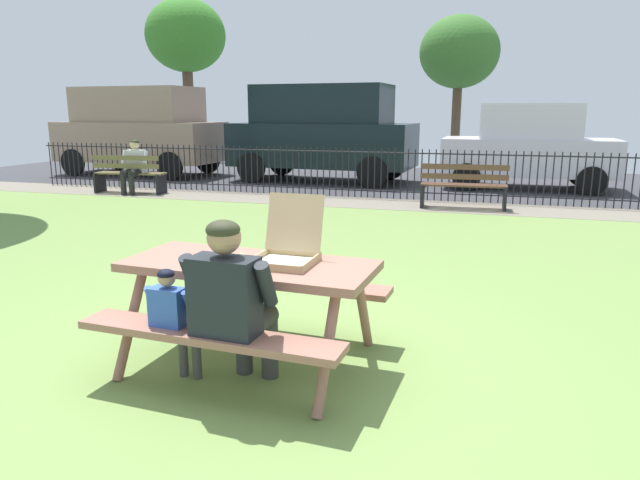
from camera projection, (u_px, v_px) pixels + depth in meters
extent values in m
cube|color=#74934A|center=(339.00, 283.00, 6.25)|extent=(28.00, 12.23, 0.02)
cube|color=gray|center=(409.00, 205.00, 11.30)|extent=(28.00, 1.40, 0.01)
cube|color=#38383D|center=(431.00, 181.00, 15.15)|extent=(28.00, 6.84, 0.01)
cube|color=#9A6655|center=(249.00, 266.00, 4.10)|extent=(1.84, 0.86, 0.06)
cube|color=#9A6655|center=(208.00, 335.00, 3.62)|extent=(1.81, 0.38, 0.05)
cube|color=#9A6655|center=(283.00, 283.00, 4.72)|extent=(1.81, 0.38, 0.05)
cylinder|color=#9A6655|center=(131.00, 323.00, 4.05)|extent=(0.09, 0.44, 0.74)
cylinder|color=#9A6655|center=(194.00, 290.00, 4.81)|extent=(0.09, 0.44, 0.74)
cylinder|color=#9A6655|center=(327.00, 352.00, 3.57)|extent=(0.09, 0.44, 0.74)
cylinder|color=#9A6655|center=(363.00, 310.00, 4.32)|extent=(0.09, 0.44, 0.74)
cube|color=tan|center=(284.00, 263.00, 4.03)|extent=(0.43, 0.43, 0.01)
cube|color=silver|center=(284.00, 262.00, 4.03)|extent=(0.40, 0.40, 0.00)
cube|color=tan|center=(273.00, 267.00, 3.83)|extent=(0.42, 0.02, 0.04)
cube|color=tan|center=(294.00, 253.00, 4.21)|extent=(0.42, 0.02, 0.04)
cube|color=tan|center=(257.00, 257.00, 4.09)|extent=(0.02, 0.42, 0.04)
cube|color=tan|center=(312.00, 262.00, 3.96)|extent=(0.02, 0.42, 0.04)
cube|color=tan|center=(295.00, 222.00, 4.18)|extent=(0.43, 0.14, 0.41)
pyramid|color=#F1D36E|center=(233.00, 259.00, 4.16)|extent=(0.22, 0.23, 0.01)
cube|color=tan|center=(245.00, 256.00, 4.21)|extent=(0.13, 0.12, 0.02)
cylinder|color=#383838|center=(244.00, 343.00, 4.04)|extent=(0.12, 0.12, 0.44)
cylinder|color=#383838|center=(228.00, 320.00, 3.80)|extent=(0.17, 0.43, 0.15)
cylinder|color=#383838|center=(270.00, 347.00, 3.98)|extent=(0.12, 0.12, 0.44)
cylinder|color=#383838|center=(255.00, 324.00, 3.73)|extent=(0.17, 0.43, 0.15)
cube|color=#1E2328|center=(225.00, 298.00, 3.52)|extent=(0.43, 0.24, 0.52)
cylinder|color=#1E2328|center=(192.00, 276.00, 3.63)|extent=(0.10, 0.21, 0.31)
cylinder|color=#1E2328|center=(266.00, 284.00, 3.45)|extent=(0.10, 0.21, 0.31)
sphere|color=tan|center=(224.00, 237.00, 3.45)|extent=(0.21, 0.21, 0.21)
ellipsoid|color=#2F311E|center=(223.00, 230.00, 3.43)|extent=(0.21, 0.20, 0.12)
cylinder|color=#434343|center=(183.00, 346.00, 3.99)|extent=(0.06, 0.06, 0.44)
cylinder|color=#434343|center=(172.00, 320.00, 3.83)|extent=(0.09, 0.23, 0.08)
cylinder|color=#434343|center=(196.00, 349.00, 3.95)|extent=(0.06, 0.06, 0.44)
cylinder|color=#434343|center=(185.00, 322.00, 3.80)|extent=(0.09, 0.23, 0.08)
cube|color=#3359B2|center=(167.00, 309.00, 3.68)|extent=(0.23, 0.13, 0.28)
cylinder|color=#3359B2|center=(151.00, 297.00, 3.74)|extent=(0.05, 0.11, 0.17)
cylinder|color=#3359B2|center=(188.00, 302.00, 3.65)|extent=(0.05, 0.11, 0.17)
sphere|color=tan|center=(167.00, 278.00, 3.65)|extent=(0.11, 0.11, 0.11)
ellipsoid|color=black|center=(166.00, 274.00, 3.64)|extent=(0.11, 0.11, 0.06)
cylinder|color=black|center=(415.00, 153.00, 11.74)|extent=(18.42, 0.03, 0.03)
cylinder|color=black|center=(414.00, 192.00, 11.92)|extent=(18.42, 0.03, 0.03)
cylinder|color=black|center=(51.00, 163.00, 14.39)|extent=(0.02, 0.02, 1.05)
cylinder|color=black|center=(55.00, 163.00, 14.35)|extent=(0.02, 0.02, 1.05)
cylinder|color=black|center=(60.00, 163.00, 14.31)|extent=(0.02, 0.02, 1.05)
cylinder|color=black|center=(64.00, 164.00, 14.27)|extent=(0.02, 0.02, 1.05)
cylinder|color=black|center=(69.00, 164.00, 14.24)|extent=(0.02, 0.02, 1.05)
cylinder|color=black|center=(74.00, 164.00, 14.20)|extent=(0.02, 0.02, 1.05)
cylinder|color=black|center=(79.00, 164.00, 14.16)|extent=(0.02, 0.02, 1.05)
cylinder|color=black|center=(83.00, 164.00, 14.12)|extent=(0.02, 0.02, 1.05)
cylinder|color=black|center=(88.00, 164.00, 14.08)|extent=(0.02, 0.02, 1.05)
cylinder|color=black|center=(93.00, 165.00, 14.04)|extent=(0.02, 0.02, 1.05)
cylinder|color=black|center=(98.00, 165.00, 14.00)|extent=(0.02, 0.02, 1.05)
cylinder|color=black|center=(103.00, 165.00, 13.96)|extent=(0.02, 0.02, 1.05)
cylinder|color=black|center=(108.00, 165.00, 13.92)|extent=(0.02, 0.02, 1.05)
cylinder|color=black|center=(113.00, 165.00, 13.88)|extent=(0.02, 0.02, 1.05)
cylinder|color=black|center=(118.00, 165.00, 13.84)|extent=(0.02, 0.02, 1.05)
cylinder|color=black|center=(123.00, 165.00, 13.80)|extent=(0.02, 0.02, 1.05)
cylinder|color=black|center=(128.00, 166.00, 13.76)|extent=(0.02, 0.02, 1.05)
cylinder|color=black|center=(133.00, 166.00, 13.73)|extent=(0.02, 0.02, 1.05)
cylinder|color=black|center=(138.00, 166.00, 13.69)|extent=(0.02, 0.02, 1.05)
cylinder|color=black|center=(143.00, 166.00, 13.65)|extent=(0.02, 0.02, 1.05)
cylinder|color=black|center=(148.00, 166.00, 13.61)|extent=(0.02, 0.02, 1.05)
cylinder|color=black|center=(153.00, 166.00, 13.57)|extent=(0.02, 0.02, 1.05)
cylinder|color=black|center=(158.00, 167.00, 13.53)|extent=(0.02, 0.02, 1.05)
cylinder|color=black|center=(164.00, 167.00, 13.49)|extent=(0.02, 0.02, 1.05)
cylinder|color=black|center=(169.00, 167.00, 13.45)|extent=(0.02, 0.02, 1.05)
cylinder|color=black|center=(174.00, 167.00, 13.41)|extent=(0.02, 0.02, 1.05)
cylinder|color=black|center=(179.00, 167.00, 13.37)|extent=(0.02, 0.02, 1.05)
cylinder|color=black|center=(185.00, 167.00, 13.33)|extent=(0.02, 0.02, 1.05)
cylinder|color=black|center=(190.00, 168.00, 13.29)|extent=(0.02, 0.02, 1.05)
cylinder|color=black|center=(196.00, 168.00, 13.25)|extent=(0.02, 0.02, 1.05)
cylinder|color=black|center=(201.00, 168.00, 13.21)|extent=(0.02, 0.02, 1.05)
cylinder|color=black|center=(207.00, 168.00, 13.18)|extent=(0.02, 0.02, 1.05)
cylinder|color=black|center=(212.00, 168.00, 13.14)|extent=(0.02, 0.02, 1.05)
cylinder|color=black|center=(218.00, 168.00, 13.10)|extent=(0.02, 0.02, 1.05)
cylinder|color=black|center=(223.00, 169.00, 13.06)|extent=(0.02, 0.02, 1.05)
cylinder|color=black|center=(229.00, 169.00, 13.02)|extent=(0.02, 0.02, 1.05)
cylinder|color=black|center=(234.00, 169.00, 12.98)|extent=(0.02, 0.02, 1.05)
cylinder|color=black|center=(240.00, 169.00, 12.94)|extent=(0.02, 0.02, 1.05)
cylinder|color=black|center=(246.00, 169.00, 12.90)|extent=(0.02, 0.02, 1.05)
cylinder|color=black|center=(252.00, 170.00, 12.86)|extent=(0.02, 0.02, 1.05)
cylinder|color=black|center=(257.00, 170.00, 12.82)|extent=(0.02, 0.02, 1.05)
cylinder|color=black|center=(263.00, 170.00, 12.78)|extent=(0.02, 0.02, 1.05)
cylinder|color=black|center=(269.00, 170.00, 12.74)|extent=(0.02, 0.02, 1.05)
cylinder|color=black|center=(275.00, 170.00, 12.70)|extent=(0.02, 0.02, 1.05)
cylinder|color=black|center=(281.00, 170.00, 12.67)|extent=(0.02, 0.02, 1.05)
cylinder|color=black|center=(287.00, 171.00, 12.63)|extent=(0.02, 0.02, 1.05)
cylinder|color=black|center=(293.00, 171.00, 12.59)|extent=(0.02, 0.02, 1.05)
cylinder|color=black|center=(299.00, 171.00, 12.55)|extent=(0.02, 0.02, 1.05)
cylinder|color=black|center=(305.00, 171.00, 12.51)|extent=(0.02, 0.02, 1.05)
cylinder|color=black|center=(311.00, 171.00, 12.47)|extent=(0.02, 0.02, 1.05)
cylinder|color=black|center=(317.00, 172.00, 12.43)|extent=(0.02, 0.02, 1.05)
cylinder|color=black|center=(323.00, 172.00, 12.39)|extent=(0.02, 0.02, 1.05)
cylinder|color=black|center=(330.00, 172.00, 12.35)|extent=(0.02, 0.02, 1.05)
cylinder|color=black|center=(336.00, 172.00, 12.31)|extent=(0.02, 0.02, 1.05)
cylinder|color=black|center=(342.00, 172.00, 12.27)|extent=(0.02, 0.02, 1.05)
cylinder|color=black|center=(349.00, 173.00, 12.23)|extent=(0.02, 0.02, 1.05)
cylinder|color=black|center=(355.00, 173.00, 12.19)|extent=(0.02, 0.02, 1.05)
cylinder|color=black|center=(362.00, 173.00, 12.16)|extent=(0.02, 0.02, 1.05)
cylinder|color=black|center=(368.00, 173.00, 12.12)|extent=(0.02, 0.02, 1.05)
cylinder|color=black|center=(375.00, 173.00, 12.08)|extent=(0.02, 0.02, 1.05)
cylinder|color=black|center=(381.00, 174.00, 12.04)|extent=(0.02, 0.02, 1.05)
cylinder|color=black|center=(388.00, 174.00, 12.00)|extent=(0.02, 0.02, 1.05)
cylinder|color=black|center=(394.00, 174.00, 11.96)|extent=(0.02, 0.02, 1.05)
cylinder|color=black|center=(401.00, 174.00, 11.92)|extent=(0.02, 0.02, 1.05)
cylinder|color=black|center=(408.00, 174.00, 11.88)|extent=(0.02, 0.02, 1.05)
cylinder|color=black|center=(415.00, 175.00, 11.84)|extent=(0.02, 0.02, 1.05)
cylinder|color=black|center=(421.00, 175.00, 11.80)|extent=(0.02, 0.02, 1.05)
cylinder|color=black|center=(428.00, 175.00, 11.76)|extent=(0.02, 0.02, 1.05)
cylinder|color=black|center=(435.00, 175.00, 11.72)|extent=(0.02, 0.02, 1.05)
cylinder|color=black|center=(442.00, 176.00, 11.68)|extent=(0.02, 0.02, 1.05)
cylinder|color=black|center=(449.00, 176.00, 11.65)|extent=(0.02, 0.02, 1.05)
cylinder|color=black|center=(456.00, 176.00, 11.61)|extent=(0.02, 0.02, 1.05)
cylinder|color=black|center=(463.00, 176.00, 11.57)|extent=(0.02, 0.02, 1.05)
cylinder|color=black|center=(471.00, 176.00, 11.53)|extent=(0.02, 0.02, 1.05)
cylinder|color=black|center=(478.00, 177.00, 11.49)|extent=(0.02, 0.02, 1.05)
cylinder|color=black|center=(485.00, 177.00, 11.45)|extent=(0.02, 0.02, 1.05)
cylinder|color=black|center=(492.00, 177.00, 11.41)|extent=(0.02, 0.02, 1.05)
cylinder|color=black|center=(500.00, 177.00, 11.37)|extent=(0.02, 0.02, 1.05)
cylinder|color=black|center=(507.00, 178.00, 11.33)|extent=(0.02, 0.02, 1.05)
cylinder|color=black|center=(514.00, 178.00, 11.29)|extent=(0.02, 0.02, 1.05)
cylinder|color=black|center=(522.00, 178.00, 11.25)|extent=(0.02, 0.02, 1.05)
cylinder|color=black|center=(530.00, 178.00, 11.21)|extent=(0.02, 0.02, 1.05)
cylinder|color=black|center=(537.00, 178.00, 11.17)|extent=(0.02, 0.02, 1.05)
cylinder|color=black|center=(545.00, 179.00, 11.14)|extent=(0.02, 0.02, 1.05)
cylinder|color=black|center=(553.00, 179.00, 11.10)|extent=(0.02, 0.02, 1.05)
cylinder|color=black|center=(560.00, 179.00, 11.06)|extent=(0.02, 0.02, 1.05)
cylinder|color=black|center=(568.00, 179.00, 11.02)|extent=(0.02, 0.02, 1.05)
cylinder|color=black|center=(576.00, 180.00, 10.98)|extent=(0.02, 0.02, 1.05)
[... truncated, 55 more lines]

